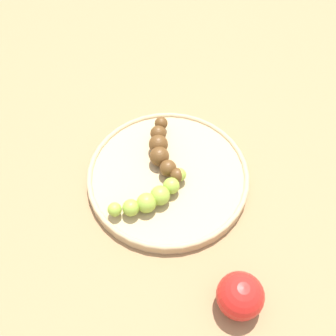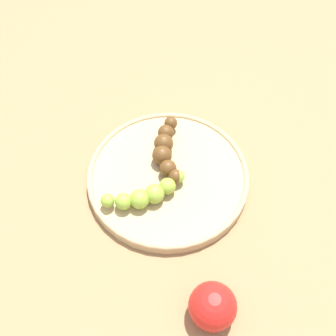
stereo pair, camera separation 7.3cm
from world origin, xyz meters
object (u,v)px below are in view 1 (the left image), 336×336
(banana_overripe, at_px, (162,149))
(banana_green, at_px, (152,197))
(fruit_bowl, at_px, (168,176))
(apple_red, at_px, (240,296))

(banana_overripe, relative_size, banana_green, 0.93)
(fruit_bowl, height_order, banana_green, banana_green)
(fruit_bowl, height_order, apple_red, apple_red)
(banana_overripe, bearing_deg, fruit_bowl, 89.78)
(fruit_bowl, distance_m, banana_green, 0.07)
(banana_green, relative_size, apple_red, 2.15)
(fruit_bowl, bearing_deg, banana_overripe, -17.76)
(fruit_bowl, distance_m, apple_red, 0.25)
(banana_overripe, bearing_deg, banana_green, 66.39)
(banana_overripe, relative_size, apple_red, 2.00)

